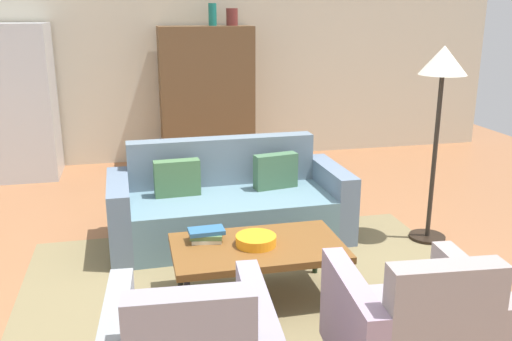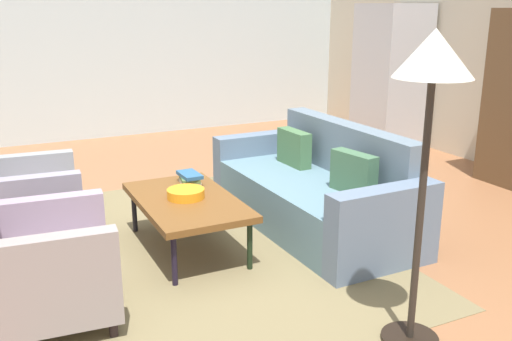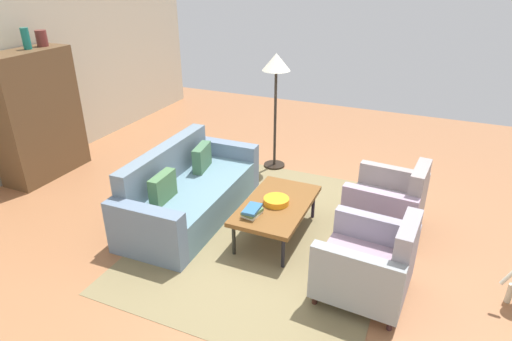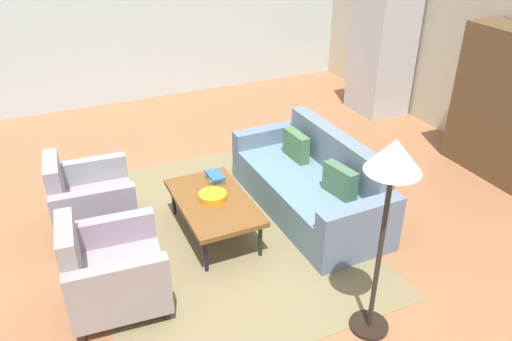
# 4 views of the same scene
# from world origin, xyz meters

# --- Properties ---
(ground_plane) EXTENTS (10.36, 10.36, 0.00)m
(ground_plane) POSITION_xyz_m (0.00, 0.00, 0.00)
(ground_plane) COLOR #9A633F
(wall_left) EXTENTS (0.12, 7.84, 2.80)m
(wall_left) POSITION_xyz_m (-4.32, 0.00, 1.40)
(wall_left) COLOR silver
(wall_left) RESTS_ON ground
(area_rug) EXTENTS (3.40, 2.60, 0.01)m
(area_rug) POSITION_xyz_m (-0.05, -0.08, 0.00)
(area_rug) COLOR olive
(area_rug) RESTS_ON ground
(couch) EXTENTS (2.12, 0.94, 0.86)m
(couch) POSITION_xyz_m (-0.05, 1.06, 0.29)
(couch) COLOR slate
(couch) RESTS_ON ground
(coffee_table) EXTENTS (1.20, 0.70, 0.42)m
(coffee_table) POSITION_xyz_m (-0.05, -0.13, 0.38)
(coffee_table) COLOR black
(coffee_table) RESTS_ON ground
(armchair_left) EXTENTS (0.85, 0.85, 0.88)m
(armchair_left) POSITION_xyz_m (-0.66, -1.30, 0.34)
(armchair_left) COLOR #331913
(armchair_left) RESTS_ON ground
(armchair_right) EXTENTS (0.86, 0.86, 0.88)m
(armchair_right) POSITION_xyz_m (0.54, -1.30, 0.34)
(armchair_right) COLOR #3A2514
(armchair_right) RESTS_ON ground
(fruit_bowl) EXTENTS (0.29, 0.29, 0.07)m
(fruit_bowl) POSITION_xyz_m (-0.06, -0.13, 0.45)
(fruit_bowl) COLOR orange
(fruit_bowl) RESTS_ON coffee_table
(book_stack) EXTENTS (0.26, 0.19, 0.09)m
(book_stack) POSITION_xyz_m (-0.39, 0.02, 0.46)
(book_stack) COLOR beige
(book_stack) RESTS_ON coffee_table
(cabinet) EXTENTS (1.20, 0.51, 1.80)m
(cabinet) POSITION_xyz_m (0.12, 3.57, 0.90)
(cabinet) COLOR brown
(cabinet) RESTS_ON ground
(refrigerator) EXTENTS (0.80, 0.73, 1.85)m
(refrigerator) POSITION_xyz_m (-2.17, 3.47, 0.93)
(refrigerator) COLOR #B7BABF
(refrigerator) RESTS_ON ground
(floor_lamp) EXTENTS (0.40, 0.40, 1.72)m
(floor_lamp) POSITION_xyz_m (1.69, 0.57, 1.44)
(floor_lamp) COLOR black
(floor_lamp) RESTS_ON ground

